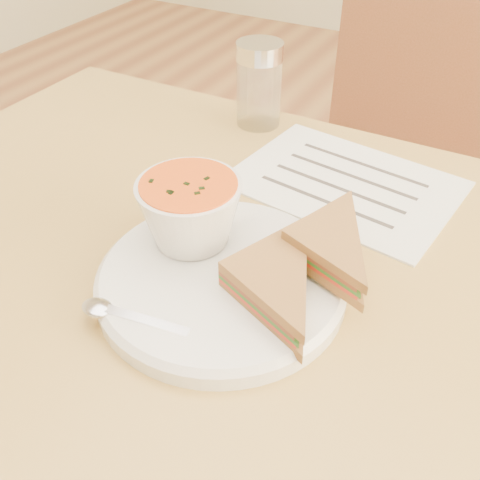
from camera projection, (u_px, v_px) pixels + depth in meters
The scene contains 9 objects.
dining_table at pixel (235, 451), 0.80m from camera, with size 1.00×0.70×0.75m, color olive, non-canonical shape.
chair_far at pixel (387, 207), 1.14m from camera, with size 0.40×0.40×0.91m, color brown, non-canonical shape.
plate at pixel (222, 281), 0.53m from camera, with size 0.25×0.25×0.02m, color white, non-canonical shape.
soup_bowl at pixel (191, 215), 0.54m from camera, with size 0.11×0.11×0.07m, color white, non-canonical shape.
sandwich_half_a at pixel (218, 276), 0.50m from camera, with size 0.11×0.11×0.03m, color #9B6736, non-canonical shape.
sandwich_half_b at pixel (281, 243), 0.52m from camera, with size 0.10×0.10×0.03m, color #9B6736, non-canonical shape.
spoon at pixel (144, 321), 0.47m from camera, with size 0.16×0.03×0.01m, color silver, non-canonical shape.
paper_menu at pixel (344, 183), 0.68m from camera, with size 0.27×0.20×0.00m, color white, non-canonical shape.
condiment_shaker at pixel (259, 85), 0.77m from camera, with size 0.07×0.07×0.12m, color silver, non-canonical shape.
Camera 1 is at (0.21, -0.36, 1.13)m, focal length 40.00 mm.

